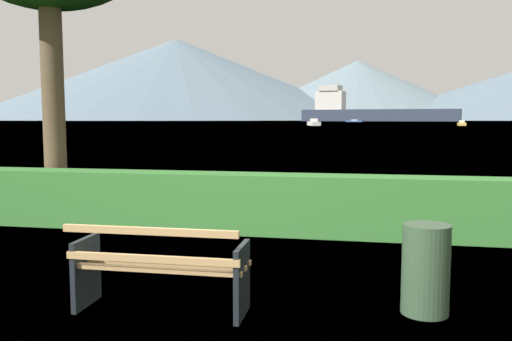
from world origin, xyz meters
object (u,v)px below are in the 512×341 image
Objects in this scene: park_bench at (160,268)px; fishing_boat_near at (462,124)px; sailboat_mid at (355,121)px; trash_bin at (426,269)px; cargo_ship_large at (367,111)px; tender_far at (314,123)px.

park_bench is 0.26× the size of fishing_boat_near.
sailboat_mid is (0.23, 257.31, 0.01)m from park_bench.
park_bench is 1.93× the size of trash_bin.
cargo_ship_large reaches higher than tender_far.
trash_bin is 316.67m from cargo_ship_large.
tender_far is at bearing -169.34° from fishing_boat_near.
sailboat_mid reaches higher than park_bench.
fishing_boat_near is 36.16m from tender_far.
park_bench is 0.23× the size of tender_far.
trash_bin is 0.09× the size of sailboat_mid.
tender_far is at bearing -94.59° from cargo_ship_large.
trash_bin is at bearing -84.81° from tender_far.
sailboat_mid is at bearing 89.95° from park_bench.
tender_far reaches higher than fishing_boat_near.
fishing_boat_near is (20.18, -184.67, -5.54)m from cargo_ship_large.
cargo_ship_large is 10.03× the size of sailboat_mid.
sailboat_mid is at bearing 101.92° from fishing_boat_near.
park_bench is 135.01m from fishing_boat_near.
trash_bin is 125.75m from tender_far.
cargo_ship_large is 185.85m from fishing_boat_near.
trash_bin is 0.01× the size of cargo_ship_large.
trash_bin is 256.87m from sailboat_mid.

